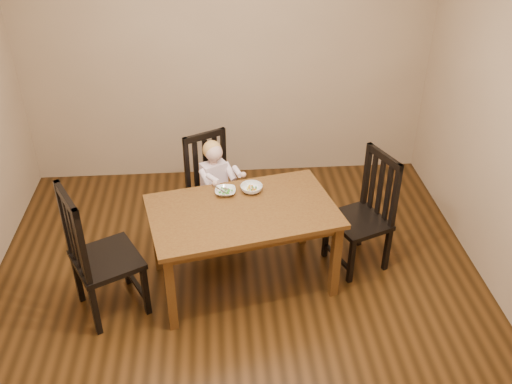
{
  "coord_description": "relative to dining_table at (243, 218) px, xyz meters",
  "views": [
    {
      "loc": [
        -0.13,
        -3.32,
        3.11
      ],
      "look_at": [
        0.15,
        0.25,
        0.83
      ],
      "focal_mm": 40.0,
      "sensor_mm": 36.0,
      "label": 1
    }
  ],
  "objects": [
    {
      "name": "fork",
      "position": [
        -0.16,
        0.2,
        0.13
      ],
      "size": [
        0.11,
        0.08,
        0.05
      ],
      "rotation": [
        0.0,
        0.0,
        0.96
      ],
      "color": "silver",
      "rests_on": "bowl_peas"
    },
    {
      "name": "chair_child",
      "position": [
        -0.22,
        0.68,
        -0.16
      ],
      "size": [
        0.54,
        0.54,
        0.95
      ],
      "rotation": [
        0.0,
        0.0,
        3.61
      ],
      "color": "black",
      "rests_on": "room"
    },
    {
      "name": "chair_left",
      "position": [
        -1.06,
        -0.25,
        -0.09
      ],
      "size": [
        0.62,
        0.62,
        1.09
      ],
      "rotation": [
        0.0,
        0.0,
        -1.09
      ],
      "color": "black",
      "rests_on": "room"
    },
    {
      "name": "bowl_veg",
      "position": [
        0.08,
        0.25,
        0.11
      ],
      "size": [
        0.21,
        0.21,
        0.05
      ],
      "primitive_type": "imported",
      "rotation": [
        0.0,
        0.0,
        0.21
      ],
      "color": "white",
      "rests_on": "dining_table"
    },
    {
      "name": "dining_table",
      "position": [
        0.0,
        0.0,
        0.0
      ],
      "size": [
        1.54,
        1.11,
        0.7
      ],
      "rotation": [
        0.0,
        0.0,
        0.21
      ],
      "color": "#472710",
      "rests_on": "room"
    },
    {
      "name": "chair_right",
      "position": [
        1.0,
        0.18,
        -0.13
      ],
      "size": [
        0.55,
        0.56,
        1.01
      ],
      "rotation": [
        0.0,
        0.0,
        1.96
      ],
      "color": "black",
      "rests_on": "room"
    },
    {
      "name": "toddler",
      "position": [
        -0.2,
        0.64,
        -0.04
      ],
      "size": [
        0.41,
        0.44,
        0.48
      ],
      "primitive_type": null,
      "rotation": [
        0.0,
        0.0,
        3.61
      ],
      "color": "white",
      "rests_on": "chair_child"
    },
    {
      "name": "room",
      "position": [
        -0.04,
        -0.22,
        0.73
      ],
      "size": [
        4.01,
        4.01,
        2.71
      ],
      "color": "#43270E",
      "rests_on": "ground"
    },
    {
      "name": "bowl_peas",
      "position": [
        -0.12,
        0.23,
        0.1
      ],
      "size": [
        0.17,
        0.17,
        0.04
      ],
      "primitive_type": "imported",
      "rotation": [
        0.0,
        0.0,
        -0.06
      ],
      "color": "white",
      "rests_on": "dining_table"
    }
  ]
}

